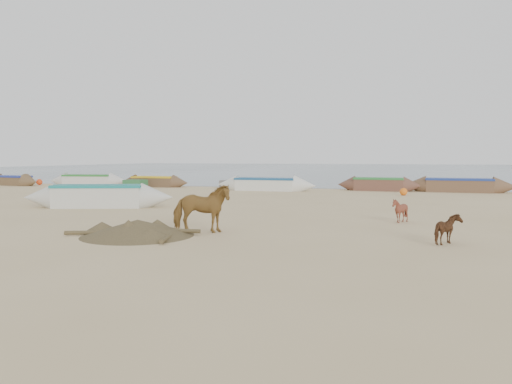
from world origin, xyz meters
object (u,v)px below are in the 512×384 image
calf_right (449,230)px  near_canoe (99,196)px  cow_adult (201,209)px  calf_front (400,210)px

calf_right → near_canoe: bearing=75.4°
calf_right → cow_adult: bearing=97.0°
near_canoe → calf_front: bearing=-25.2°
calf_front → calf_right: size_ratio=1.07×
cow_adult → near_canoe: (-7.31, 5.66, -0.22)m
cow_adult → calf_right: size_ratio=2.21×
calf_front → near_canoe: size_ratio=0.13×
calf_right → near_canoe: near_canoe is taller
calf_front → calf_right: bearing=-2.8°
calf_front → near_canoe: bearing=-116.3°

